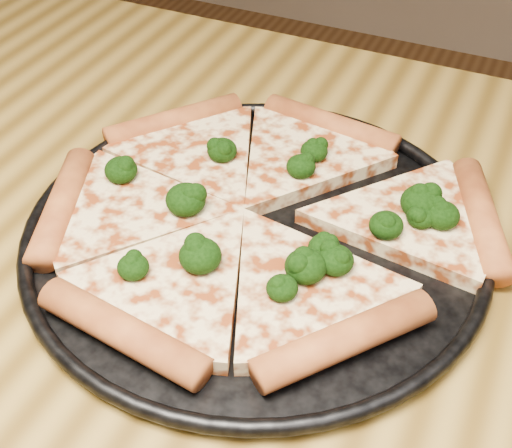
% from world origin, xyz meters
% --- Properties ---
extents(pizza_pan, '(0.35, 0.35, 0.02)m').
position_xyz_m(pizza_pan, '(-0.08, 0.12, 0.76)').
color(pizza_pan, black).
rests_on(pizza_pan, dining_table).
extents(pizza, '(0.37, 0.32, 0.02)m').
position_xyz_m(pizza, '(-0.09, 0.13, 0.77)').
color(pizza, '#F7D597').
rests_on(pizza, pizza_pan).
extents(broccoli_florets, '(0.27, 0.20, 0.02)m').
position_xyz_m(broccoli_florets, '(-0.05, 0.13, 0.78)').
color(broccoli_florets, black).
rests_on(broccoli_florets, pizza).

